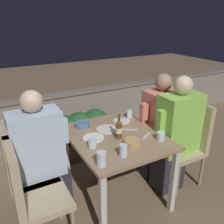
# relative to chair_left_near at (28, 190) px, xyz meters

# --- Properties ---
(ground_plane) EXTENTS (16.00, 16.00, 0.00)m
(ground_plane) POSITION_rel_chair_left_near_xyz_m (0.88, 0.19, -0.56)
(ground_plane) COLOR #7A6047
(parapet_wall) EXTENTS (9.00, 0.18, 0.74)m
(parapet_wall) POSITION_rel_chair_left_near_xyz_m (0.88, 1.73, -0.18)
(parapet_wall) COLOR gray
(parapet_wall) RESTS_ON ground_plane
(dining_table) EXTENTS (0.85, 1.01, 0.72)m
(dining_table) POSITION_rel_chair_left_near_xyz_m (0.88, 0.19, 0.07)
(dining_table) COLOR #937556
(dining_table) RESTS_ON ground_plane
(planter_hedge) EXTENTS (0.85, 0.47, 0.62)m
(planter_hedge) POSITION_rel_chair_left_near_xyz_m (0.88, 1.13, -0.21)
(planter_hedge) COLOR brown
(planter_hedge) RESTS_ON ground_plane
(chair_left_near) EXTENTS (0.42, 0.41, 0.96)m
(chair_left_near) POSITION_rel_chair_left_near_xyz_m (0.00, 0.00, 0.00)
(chair_left_near) COLOR tan
(chair_left_near) RESTS_ON ground_plane
(chair_left_far) EXTENTS (0.42, 0.41, 0.96)m
(chair_left_far) POSITION_rel_chair_left_near_xyz_m (-0.01, 0.34, 0.00)
(chair_left_far) COLOR tan
(chair_left_far) RESTS_ON ground_plane
(person_blue_shirt) EXTENTS (0.51, 0.26, 1.25)m
(person_blue_shirt) POSITION_rel_chair_left_near_xyz_m (0.19, 0.34, 0.06)
(person_blue_shirt) COLOR #282833
(person_blue_shirt) RESTS_ON ground_plane
(chair_right_near) EXTENTS (0.42, 0.41, 0.96)m
(chair_right_near) POSITION_rel_chair_left_near_xyz_m (1.73, 0.04, 0.00)
(chair_right_near) COLOR tan
(chair_right_near) RESTS_ON ground_plane
(person_green_blouse) EXTENTS (0.50, 0.26, 1.27)m
(person_green_blouse) POSITION_rel_chair_left_near_xyz_m (1.53, 0.04, 0.08)
(person_green_blouse) COLOR #282833
(person_green_blouse) RESTS_ON ground_plane
(chair_right_far) EXTENTS (0.42, 0.41, 0.96)m
(chair_right_far) POSITION_rel_chair_left_near_xyz_m (1.73, 0.33, 0.00)
(chair_right_far) COLOR tan
(chair_right_far) RESTS_ON ground_plane
(person_coral_top) EXTENTS (0.48, 0.26, 1.23)m
(person_coral_top) POSITION_rel_chair_left_near_xyz_m (1.53, 0.33, 0.06)
(person_coral_top) COLOR #282833
(person_coral_top) RESTS_ON ground_plane
(beer_bottle) EXTENTS (0.06, 0.06, 0.24)m
(beer_bottle) POSITION_rel_chair_left_near_xyz_m (0.88, 0.13, 0.26)
(beer_bottle) COLOR brown
(beer_bottle) RESTS_ON dining_table
(plate_0) EXTENTS (0.20, 0.20, 0.01)m
(plate_0) POSITION_rel_chair_left_near_xyz_m (0.67, 0.24, 0.17)
(plate_0) COLOR white
(plate_0) RESTS_ON dining_table
(plate_1) EXTENTS (0.18, 0.18, 0.01)m
(plate_1) POSITION_rel_chair_left_near_xyz_m (1.10, 0.45, 0.17)
(plate_1) COLOR silver
(plate_1) RESTS_ON dining_table
(plate_2) EXTENTS (0.21, 0.21, 0.01)m
(plate_2) POSITION_rel_chair_left_near_xyz_m (0.86, 0.34, 0.17)
(plate_2) COLOR silver
(plate_2) RESTS_ON dining_table
(bowl_0) EXTENTS (0.15, 0.15, 0.05)m
(bowl_0) POSITION_rel_chair_left_near_xyz_m (0.92, -0.04, 0.20)
(bowl_0) COLOR tan
(bowl_0) RESTS_ON dining_table
(bowl_1) EXTENTS (0.16, 0.16, 0.04)m
(bowl_1) POSITION_rel_chair_left_near_xyz_m (0.67, 0.54, 0.19)
(bowl_1) COLOR #4C709E
(bowl_1) RESTS_ON dining_table
(glass_cup_0) EXTENTS (0.07, 0.07, 0.08)m
(glass_cup_0) POSITION_rel_chair_left_near_xyz_m (1.21, -0.09, 0.21)
(glass_cup_0) COLOR silver
(glass_cup_0) RESTS_ON dining_table
(glass_cup_1) EXTENTS (0.08, 0.08, 0.08)m
(glass_cup_1) POSITION_rel_chair_left_near_xyz_m (0.59, 0.09, 0.21)
(glass_cup_1) COLOR silver
(glass_cup_1) RESTS_ON dining_table
(glass_cup_2) EXTENTS (0.07, 0.07, 0.10)m
(glass_cup_2) POSITION_rel_chair_left_near_xyz_m (0.75, -0.16, 0.22)
(glass_cup_2) COLOR silver
(glass_cup_2) RESTS_ON dining_table
(glass_cup_3) EXTENTS (0.06, 0.06, 0.09)m
(glass_cup_3) POSITION_rel_chair_left_near_xyz_m (1.24, 0.50, 0.21)
(glass_cup_3) COLOR silver
(glass_cup_3) RESTS_ON dining_table
(glass_cup_4) EXTENTS (0.08, 0.08, 0.12)m
(glass_cup_4) POSITION_rel_chair_left_near_xyz_m (0.54, -0.19, 0.22)
(glass_cup_4) COLOR silver
(glass_cup_4) RESTS_ON dining_table
(fork_0) EXTENTS (0.15, 0.12, 0.01)m
(fork_0) POSITION_rel_chair_left_near_xyz_m (1.07, 0.23, 0.17)
(fork_0) COLOR silver
(fork_0) RESTS_ON dining_table
(fork_1) EXTENTS (0.16, 0.10, 0.01)m
(fork_1) POSITION_rel_chair_left_near_xyz_m (1.13, 0.03, 0.17)
(fork_1) COLOR silver
(fork_1) RESTS_ON dining_table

